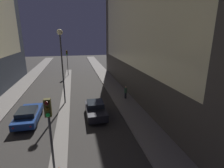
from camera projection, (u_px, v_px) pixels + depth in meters
name	position (u px, v px, depth m)	size (l,w,h in m)	color
building_right	(153.00, 0.00, 21.90)	(6.01, 33.51, 24.44)	#423D38
median_strip	(66.00, 94.00, 24.46)	(1.14, 34.87, 0.14)	#66605B
traffic_light_near	(49.00, 125.00, 8.62)	(0.32, 0.42, 4.97)	#383838
traffic_light_mid	(67.00, 57.00, 34.38)	(0.32, 0.42, 4.97)	#383838
street_lamp	(61.00, 49.00, 19.40)	(0.64, 0.64, 8.50)	#383838
car_left_lane	(28.00, 115.00, 16.56)	(1.94, 4.71, 1.37)	navy
car_right_lane	(96.00, 109.00, 17.62)	(1.87, 4.20, 1.51)	black
pedestrian_on_right_sidewalk	(126.00, 92.00, 22.25)	(0.36, 0.36, 1.63)	black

